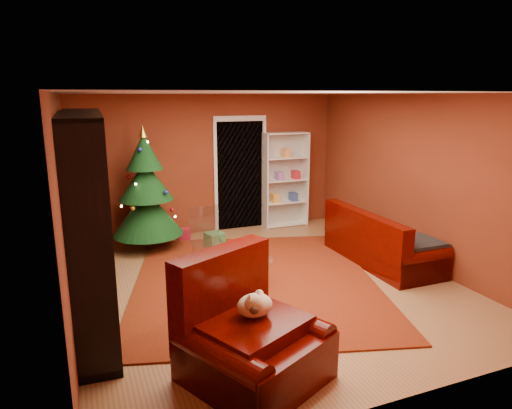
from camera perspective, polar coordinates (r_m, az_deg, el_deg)
name	(u,v)px	position (r m, az deg, el deg)	size (l,w,h in m)	color
floor	(267,285)	(6.51, 1.32, -10.01)	(5.00, 5.50, 0.05)	brown
ceiling	(268,91)	(5.98, 1.47, 13.99)	(5.00, 5.50, 0.05)	silver
wall_back	(209,165)	(8.69, -5.84, 4.99)	(5.00, 0.05, 2.60)	maroon
wall_left	(64,210)	(5.64, -22.92, -0.62)	(0.05, 5.50, 2.60)	maroon
wall_right	(418,180)	(7.46, 19.56, 2.88)	(0.05, 5.50, 2.60)	maroon
doorway	(240,176)	(8.87, -1.99, 3.59)	(1.06, 0.60, 2.16)	black
rug	(255,281)	(6.56, -0.16, -9.48)	(3.33, 3.89, 0.02)	maroon
media_unit	(88,216)	(5.69, -20.31, -1.35)	(0.48, 3.12, 2.39)	black
christmas_tree	(146,190)	(7.87, -13.57, 1.76)	(1.19, 1.19, 2.11)	black
gift_box_green	(215,240)	(7.91, -5.20, -4.50)	(0.28, 0.28, 0.28)	#2F6F3A
gift_box_red	(185,234)	(8.48, -8.88, -3.63)	(0.20, 0.20, 0.20)	maroon
white_bookshelf	(286,180)	(9.08, 3.71, 3.06)	(0.89, 0.32, 1.92)	white
armchair	(255,332)	(4.30, -0.13, -15.68)	(1.21, 1.21, 0.95)	#360300
dog	(255,305)	(4.26, -0.16, -12.50)	(0.40, 0.30, 0.31)	beige
sofa	(383,236)	(7.41, 15.60, -3.80)	(2.01, 0.91, 0.87)	#360300
coffee_table	(247,272)	(6.39, -1.14, -8.38)	(0.73, 0.73, 0.46)	gray
acrylic_chair	(209,244)	(6.79, -5.93, -4.92)	(0.45, 0.49, 0.87)	#66605B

